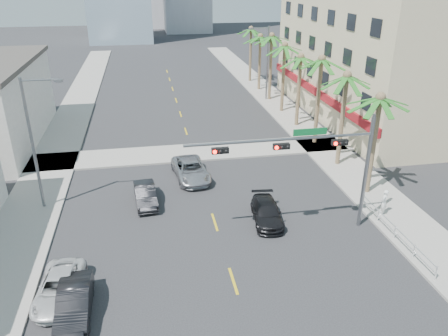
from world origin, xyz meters
name	(u,v)px	position (x,y,z in m)	size (l,w,h in m)	color
sidewalk_right	(328,152)	(12.00, 20.00, 0.07)	(4.00, 120.00, 0.15)	gray
sidewalk_left	(48,172)	(-12.00, 20.00, 0.07)	(4.00, 120.00, 0.15)	gray
sidewalk_cross	(193,152)	(0.00, 22.00, 0.07)	(80.00, 4.00, 0.15)	gray
building_right	(386,47)	(21.99, 30.00, 7.50)	(15.25, 28.00, 15.00)	beige
traffic_signal_mast	(318,156)	(5.78, 7.95, 5.06)	(11.12, 0.54, 7.20)	slate
palm_tree_0	(380,99)	(11.60, 12.00, 7.08)	(4.80, 4.80, 7.80)	brown
palm_tree_1	(347,77)	(11.60, 17.20, 7.43)	(4.80, 4.80, 8.16)	brown
palm_tree_2	(322,60)	(11.60, 22.40, 7.78)	(4.80, 4.80, 8.52)	brown
palm_tree_3	(301,58)	(11.60, 27.60, 7.08)	(4.80, 4.80, 7.80)	brown
palm_tree_4	(285,46)	(11.60, 32.80, 7.43)	(4.80, 4.80, 8.16)	brown
palm_tree_5	(272,37)	(11.60, 38.00, 7.78)	(4.80, 4.80, 8.52)	brown
palm_tree_6	(260,37)	(11.60, 43.20, 7.08)	(4.80, 4.80, 7.80)	brown
palm_tree_7	(251,29)	(11.60, 48.40, 7.43)	(4.80, 4.80, 8.16)	brown
streetlight_left	(35,138)	(-11.00, 14.00, 5.06)	(2.55, 0.25, 9.00)	slate
streetlight_right	(266,60)	(11.00, 38.00, 5.06)	(2.55, 0.25, 9.00)	slate
guardrail	(395,230)	(10.30, 6.00, 0.67)	(0.08, 8.08, 1.00)	silver
car_parked_mid	(74,303)	(-7.80, 2.96, 0.70)	(1.47, 4.23, 1.39)	black
car_parked_far	(60,288)	(-8.68, 4.31, 0.61)	(2.04, 4.42, 1.23)	silver
car_lane_left	(145,195)	(-4.32, 13.40, 0.66)	(1.40, 4.01, 1.32)	black
car_lane_center	(191,170)	(-0.76, 16.85, 0.72)	(2.39, 5.19, 1.44)	#AEAEB2
car_lane_right	(267,212)	(3.34, 9.57, 0.62)	(1.74, 4.29, 1.24)	black
pedestrian	(384,202)	(11.05, 8.78, 1.03)	(0.64, 0.42, 1.75)	white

